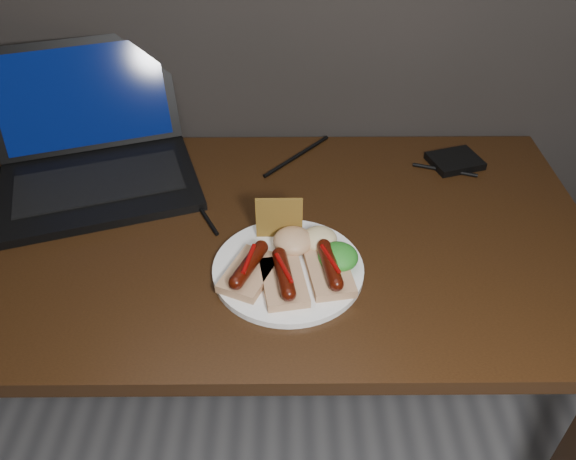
# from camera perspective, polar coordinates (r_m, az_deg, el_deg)

# --- Properties ---
(desk) EXTENTS (1.40, 0.70, 0.75)m
(desk) POSITION_cam_1_polar(r_m,az_deg,el_deg) (1.14, -5.66, -3.42)
(desk) COLOR black
(desk) RESTS_ON ground
(laptop) EXTENTS (0.49, 0.47, 0.25)m
(laptop) POSITION_cam_1_polar(r_m,az_deg,el_deg) (1.27, -19.11, 7.25)
(laptop) COLOR black
(laptop) RESTS_ON desk
(hard_drive) EXTENTS (0.13, 0.11, 0.02)m
(hard_drive) POSITION_cam_1_polar(r_m,az_deg,el_deg) (1.32, 16.59, 6.74)
(hard_drive) COLOR black
(hard_drive) RESTS_ON desk
(desk_cables) EXTENTS (1.05, 0.36, 0.01)m
(desk_cables) POSITION_cam_1_polar(r_m,az_deg,el_deg) (1.21, -6.61, 5.00)
(desk_cables) COLOR black
(desk_cables) RESTS_ON desk
(plate) EXTENTS (0.34, 0.34, 0.01)m
(plate) POSITION_cam_1_polar(r_m,az_deg,el_deg) (0.99, 0.01, -3.97)
(plate) COLOR white
(plate) RESTS_ON desk
(bread_sausage_left) EXTENTS (0.11, 0.13, 0.04)m
(bread_sausage_left) POSITION_cam_1_polar(r_m,az_deg,el_deg) (0.96, -3.95, -4.00)
(bread_sausage_left) COLOR tan
(bread_sausage_left) RESTS_ON plate
(bread_sausage_center) EXTENTS (0.09, 0.12, 0.04)m
(bread_sausage_center) POSITION_cam_1_polar(r_m,az_deg,el_deg) (0.94, -0.43, -4.94)
(bread_sausage_center) COLOR tan
(bread_sausage_center) RESTS_ON plate
(bread_sausage_right) EXTENTS (0.09, 0.12, 0.04)m
(bread_sausage_right) POSITION_cam_1_polar(r_m,az_deg,el_deg) (0.96, 4.25, -4.00)
(bread_sausage_right) COLOR tan
(bread_sausage_right) RESTS_ON plate
(crispbread) EXTENTS (0.09, 0.01, 0.08)m
(crispbread) POSITION_cam_1_polar(r_m,az_deg,el_deg) (1.02, -0.90, 1.25)
(crispbread) COLOR olive
(crispbread) RESTS_ON plate
(salad_greens) EXTENTS (0.07, 0.07, 0.04)m
(salad_greens) POSITION_cam_1_polar(r_m,az_deg,el_deg) (0.98, 5.12, -2.73)
(salad_greens) COLOR #13631A
(salad_greens) RESTS_ON plate
(salsa_mound) EXTENTS (0.07, 0.07, 0.04)m
(salsa_mound) POSITION_cam_1_polar(r_m,az_deg,el_deg) (1.00, 0.52, -1.13)
(salsa_mound) COLOR #9B2B0F
(salsa_mound) RESTS_ON plate
(coleslaw_mound) EXTENTS (0.06, 0.06, 0.04)m
(coleslaw_mound) POSITION_cam_1_polar(r_m,az_deg,el_deg) (1.01, 3.21, -0.92)
(coleslaw_mound) COLOR beige
(coleslaw_mound) RESTS_ON plate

